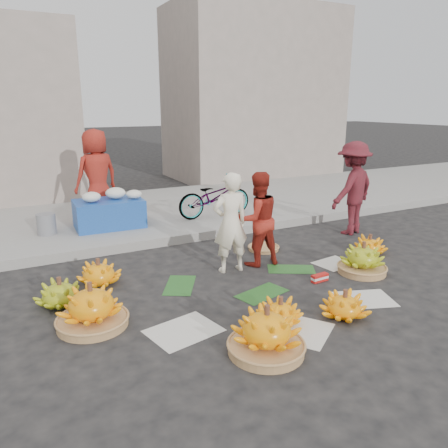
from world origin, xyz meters
name	(u,v)px	position (x,y,z in m)	size (l,w,h in m)	color
ground	(260,286)	(0.00, 0.00, 0.00)	(80.00, 80.00, 0.00)	black
curb	(192,236)	(0.00, 2.20, 0.07)	(40.00, 0.25, 0.15)	gray
sidewalk	(152,211)	(0.00, 4.30, 0.06)	(40.00, 4.00, 0.12)	gray
building_right	(253,95)	(4.50, 7.70, 2.50)	(5.00, 3.00, 5.00)	gray
newspaper_scatter	(298,312)	(0.00, -0.80, 0.00)	(3.20, 1.80, 0.00)	silver
banana_leaves	(246,282)	(-0.10, 0.20, 0.00)	(2.00, 1.00, 0.00)	#1A4F1A
banana_bunch_0	(91,307)	(-2.10, -0.06, 0.21)	(0.83, 0.83, 0.49)	#9B6E41
banana_bunch_1	(280,312)	(-0.33, -0.92, 0.13)	(0.47, 0.47, 0.31)	#FFA00C
banana_bunch_2	(266,332)	(-0.77, -1.33, 0.21)	(0.71, 0.71, 0.48)	#9B6E41
banana_bunch_3	(344,305)	(0.37, -1.12, 0.14)	(0.61, 0.61, 0.32)	#FFA00C
banana_bunch_4	(363,260)	(1.49, -0.25, 0.19)	(0.65, 0.65, 0.45)	#9B6E41
banana_bunch_5	(370,245)	(2.19, 0.31, 0.13)	(0.60, 0.60, 0.31)	#FFA00C
banana_bunch_6	(60,293)	(-2.33, 0.59, 0.15)	(0.56, 0.56, 0.35)	olive
banana_bunch_7	(99,273)	(-1.80, 1.02, 0.15)	(0.68, 0.68, 0.35)	#FFA00C
basket_spare	(264,248)	(0.81, 1.19, 0.03)	(0.47, 0.47, 0.05)	#9B6E41
incense_stack	(320,278)	(0.77, -0.23, 0.06)	(0.24, 0.08, 0.10)	red
vendor_cream	(230,223)	(-0.08, 0.66, 0.69)	(0.50, 0.33, 1.38)	white
vendor_red	(257,219)	(0.38, 0.71, 0.67)	(0.66, 0.51, 1.35)	#A62819
man_striped	(353,188)	(2.69, 1.29, 0.82)	(1.05, 0.61, 1.63)	maroon
flower_table	(110,211)	(-1.12, 3.25, 0.40)	(1.20, 0.77, 0.68)	#174196
grey_bucket	(46,224)	(-2.18, 3.29, 0.30)	(0.31, 0.31, 0.35)	slate
flower_vendor	(97,175)	(-1.17, 3.91, 0.97)	(0.83, 0.54, 1.69)	#A62819
bicycle	(215,197)	(0.86, 3.05, 0.52)	(1.50, 0.52, 0.79)	gray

